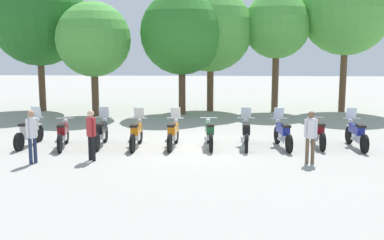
{
  "coord_description": "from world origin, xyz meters",
  "views": [
    {
      "loc": [
        0.74,
        -16.22,
        3.57
      ],
      "look_at": [
        0.0,
        0.5,
        0.9
      ],
      "focal_mm": 43.56,
      "sensor_mm": 36.0,
      "label": 1
    }
  ],
  "objects_px": {
    "motorcycle_2": "(101,132)",
    "motorcycle_9": "(356,134)",
    "motorcycle_5": "(209,133)",
    "motorcycle_6": "(246,133)",
    "motorcycle_1": "(63,134)",
    "tree_4": "(277,26)",
    "motorcycle_3": "(136,133)",
    "motorcycle_4": "(173,133)",
    "motorcycle_8": "(318,132)",
    "motorcycle_0": "(29,132)",
    "tree_0": "(39,18)",
    "motorcycle_7": "(283,133)",
    "tree_2": "(182,33)",
    "person_1": "(91,132)",
    "tree_1": "(93,40)",
    "tree_5": "(346,10)",
    "person_0": "(311,133)",
    "tree_3": "(211,30)",
    "person_2": "(32,133)"
  },
  "relations": [
    {
      "from": "tree_0",
      "to": "tree_2",
      "type": "height_order",
      "value": "tree_0"
    },
    {
      "from": "motorcycle_6",
      "to": "motorcycle_7",
      "type": "bearing_deg",
      "value": -89.51
    },
    {
      "from": "motorcycle_3",
      "to": "tree_3",
      "type": "xyz_separation_m",
      "value": [
        2.55,
        9.54,
        3.91
      ]
    },
    {
      "from": "motorcycle_5",
      "to": "motorcycle_6",
      "type": "relative_size",
      "value": 1.0
    },
    {
      "from": "motorcycle_3",
      "to": "motorcycle_8",
      "type": "xyz_separation_m",
      "value": [
        6.46,
        0.51,
        -0.01
      ]
    },
    {
      "from": "tree_0",
      "to": "tree_1",
      "type": "height_order",
      "value": "tree_0"
    },
    {
      "from": "motorcycle_0",
      "to": "motorcycle_9",
      "type": "xyz_separation_m",
      "value": [
        11.63,
        0.21,
        0.0
      ]
    },
    {
      "from": "motorcycle_0",
      "to": "motorcycle_8",
      "type": "bearing_deg",
      "value": -83.51
    },
    {
      "from": "motorcycle_0",
      "to": "motorcycle_3",
      "type": "bearing_deg",
      "value": -87.0
    },
    {
      "from": "motorcycle_0",
      "to": "person_1",
      "type": "relative_size",
      "value": 1.37
    },
    {
      "from": "motorcycle_5",
      "to": "motorcycle_8",
      "type": "bearing_deg",
      "value": -89.73
    },
    {
      "from": "motorcycle_1",
      "to": "tree_2",
      "type": "height_order",
      "value": "tree_2"
    },
    {
      "from": "motorcycle_2",
      "to": "tree_0",
      "type": "height_order",
      "value": "tree_0"
    },
    {
      "from": "person_0",
      "to": "motorcycle_9",
      "type": "bearing_deg",
      "value": -40.52
    },
    {
      "from": "motorcycle_5",
      "to": "motorcycle_8",
      "type": "relative_size",
      "value": 1.0
    },
    {
      "from": "motorcycle_0",
      "to": "tree_0",
      "type": "relative_size",
      "value": 0.29
    },
    {
      "from": "person_1",
      "to": "tree_3",
      "type": "xyz_separation_m",
      "value": [
        3.64,
        11.49,
        3.5
      ]
    },
    {
      "from": "motorcycle_8",
      "to": "person_1",
      "type": "bearing_deg",
      "value": 108.53
    },
    {
      "from": "motorcycle_2",
      "to": "motorcycle_9",
      "type": "xyz_separation_m",
      "value": [
        9.05,
        0.12,
        0.0
      ]
    },
    {
      "from": "motorcycle_9",
      "to": "motorcycle_1",
      "type": "bearing_deg",
      "value": 89.73
    },
    {
      "from": "motorcycle_2",
      "to": "motorcycle_4",
      "type": "bearing_deg",
      "value": -93.92
    },
    {
      "from": "motorcycle_0",
      "to": "motorcycle_5",
      "type": "distance_m",
      "value": 6.46
    },
    {
      "from": "motorcycle_7",
      "to": "motorcycle_4",
      "type": "bearing_deg",
      "value": 84.18
    },
    {
      "from": "tree_2",
      "to": "person_1",
      "type": "bearing_deg",
      "value": -101.95
    },
    {
      "from": "motorcycle_6",
      "to": "person_1",
      "type": "distance_m",
      "value": 5.45
    },
    {
      "from": "person_0",
      "to": "motorcycle_2",
      "type": "bearing_deg",
      "value": 74.7
    },
    {
      "from": "motorcycle_6",
      "to": "tree_0",
      "type": "bearing_deg",
      "value": 52.6
    },
    {
      "from": "motorcycle_6",
      "to": "motorcycle_7",
      "type": "height_order",
      "value": "same"
    },
    {
      "from": "motorcycle_3",
      "to": "tree_5",
      "type": "distance_m",
      "value": 14.66
    },
    {
      "from": "tree_1",
      "to": "motorcycle_0",
      "type": "bearing_deg",
      "value": -94.28
    },
    {
      "from": "motorcycle_7",
      "to": "person_1",
      "type": "relative_size",
      "value": 1.36
    },
    {
      "from": "motorcycle_5",
      "to": "motorcycle_6",
      "type": "distance_m",
      "value": 1.3
    },
    {
      "from": "motorcycle_1",
      "to": "motorcycle_2",
      "type": "distance_m",
      "value": 1.33
    },
    {
      "from": "motorcycle_4",
      "to": "motorcycle_8",
      "type": "xyz_separation_m",
      "value": [
        5.17,
        0.4,
        -0.01
      ]
    },
    {
      "from": "motorcycle_2",
      "to": "motorcycle_3",
      "type": "relative_size",
      "value": 1.0
    },
    {
      "from": "person_1",
      "to": "tree_2",
      "type": "distance_m",
      "value": 10.98
    },
    {
      "from": "motorcycle_9",
      "to": "tree_1",
      "type": "xyz_separation_m",
      "value": [
        -11.08,
        7.14,
        3.36
      ]
    },
    {
      "from": "motorcycle_1",
      "to": "tree_4",
      "type": "relative_size",
      "value": 0.34
    },
    {
      "from": "motorcycle_6",
      "to": "motorcycle_8",
      "type": "xyz_separation_m",
      "value": [
        2.58,
        0.27,
        -0.01
      ]
    },
    {
      "from": "motorcycle_2",
      "to": "motorcycle_6",
      "type": "bearing_deg",
      "value": -91.9
    },
    {
      "from": "motorcycle_9",
      "to": "tree_5",
      "type": "bearing_deg",
      "value": -14.74
    },
    {
      "from": "person_2",
      "to": "tree_5",
      "type": "height_order",
      "value": "tree_5"
    },
    {
      "from": "person_1",
      "to": "tree_4",
      "type": "bearing_deg",
      "value": -176.98
    },
    {
      "from": "motorcycle_1",
      "to": "tree_1",
      "type": "bearing_deg",
      "value": -3.99
    },
    {
      "from": "motorcycle_2",
      "to": "person_0",
      "type": "bearing_deg",
      "value": -109.85
    },
    {
      "from": "motorcycle_1",
      "to": "person_1",
      "type": "distance_m",
      "value": 2.41
    },
    {
      "from": "motorcycle_9",
      "to": "person_1",
      "type": "distance_m",
      "value": 9.13
    },
    {
      "from": "motorcycle_8",
      "to": "motorcycle_1",
      "type": "bearing_deg",
      "value": 94.45
    },
    {
      "from": "motorcycle_4",
      "to": "tree_5",
      "type": "distance_m",
      "value": 13.75
    },
    {
      "from": "motorcycle_9",
      "to": "motorcycle_4",
      "type": "bearing_deg",
      "value": 89.02
    }
  ]
}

